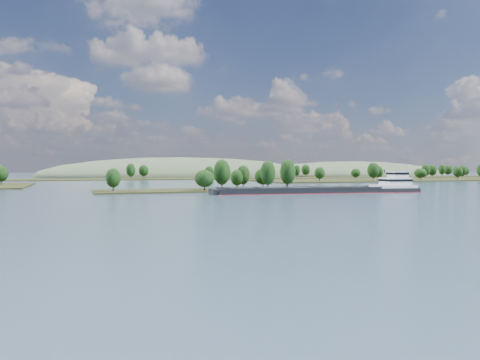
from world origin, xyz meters
name	(u,v)px	position (x,y,z in m)	size (l,w,h in m)	color
ground	(263,199)	(0.00, 120.00, 0.00)	(1800.00, 1800.00, 0.00)	#34495A
tree_island	(228,181)	(7.40, 179.48, 4.03)	(100.00, 31.40, 14.52)	black
right_bank	(435,178)	(231.32, 299.44, 1.04)	(320.00, 90.00, 14.80)	black
back_shoreline	(153,178)	(9.11, 399.74, 0.77)	(900.00, 60.00, 16.25)	black
hill_east	(352,176)	(260.00, 470.00, 0.00)	(260.00, 140.00, 36.00)	#425137
hill_west	(184,177)	(60.00, 500.00, 0.00)	(320.00, 160.00, 44.00)	#425137
cargo_barge	(332,189)	(41.62, 147.41, 1.49)	(88.11, 18.62, 11.84)	black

